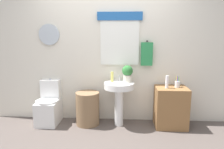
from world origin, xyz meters
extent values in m
cube|color=silver|center=(0.00, 1.15, 1.30)|extent=(4.40, 0.10, 2.60)
cube|color=white|center=(0.20, 1.08, 1.42)|extent=(0.67, 0.03, 0.77)
cube|color=#235BA3|center=(0.20, 1.07, 1.86)|extent=(0.77, 0.04, 0.14)
cylinder|color=silver|center=(-1.04, 1.08, 1.55)|extent=(0.37, 0.03, 0.37)
cylinder|color=black|center=(0.67, 1.07, 1.44)|extent=(0.02, 0.06, 0.02)
cube|color=#2D894C|center=(0.67, 1.05, 1.22)|extent=(0.20, 0.05, 0.40)
cube|color=white|center=(-1.04, 0.85, 0.21)|extent=(0.36, 0.50, 0.41)
cylinder|color=white|center=(-1.04, 0.79, 0.43)|extent=(0.38, 0.38, 0.03)
cube|color=white|center=(-1.04, 1.02, 0.58)|extent=(0.34, 0.18, 0.35)
cylinder|color=silver|center=(-1.04, 1.02, 0.77)|extent=(0.04, 0.04, 0.02)
cylinder|color=#846647|center=(-0.35, 0.85, 0.29)|extent=(0.40, 0.40, 0.58)
cylinder|color=white|center=(0.20, 0.85, 0.33)|extent=(0.15, 0.15, 0.66)
cylinder|color=white|center=(0.20, 0.85, 0.71)|extent=(0.51, 0.51, 0.10)
cylinder|color=silver|center=(0.20, 0.97, 0.81)|extent=(0.03, 0.03, 0.10)
cube|color=olive|center=(1.08, 0.85, 0.34)|extent=(0.52, 0.44, 0.69)
cylinder|color=#DBD166|center=(0.08, 0.90, 0.84)|extent=(0.05, 0.05, 0.17)
cylinder|color=beige|center=(0.34, 0.91, 0.82)|extent=(0.14, 0.14, 0.12)
sphere|color=#2D7033|center=(0.34, 0.91, 0.95)|extent=(0.18, 0.18, 0.18)
cylinder|color=white|center=(0.99, 0.81, 0.79)|extent=(0.05, 0.05, 0.21)
cylinder|color=silver|center=(1.17, 0.87, 0.74)|extent=(0.08, 0.08, 0.10)
cylinder|color=green|center=(1.19, 0.87, 0.78)|extent=(0.01, 0.02, 0.18)
cylinder|color=blue|center=(1.16, 0.89, 0.78)|extent=(0.04, 0.02, 0.18)
cylinder|color=yellow|center=(1.15, 0.87, 0.78)|extent=(0.01, 0.04, 0.18)
cylinder|color=purple|center=(1.17, 0.85, 0.78)|extent=(0.03, 0.01, 0.18)
camera|label=1|loc=(0.28, -2.63, 1.57)|focal=34.00mm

